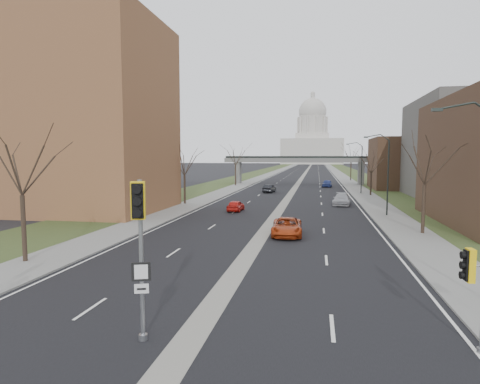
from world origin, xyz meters
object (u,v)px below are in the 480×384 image
(car_left_near, at_px, (236,206))
(car_right_near, at_px, (287,227))
(car_left_far, at_px, (269,189))
(car_right_mid, at_px, (342,199))
(signal_pole_median, at_px, (140,231))
(car_right_far, at_px, (327,183))

(car_left_near, bearing_deg, car_right_near, 119.54)
(car_left_far, height_order, car_right_near, car_right_near)
(car_right_mid, bearing_deg, car_left_near, -139.78)
(signal_pole_median, height_order, car_left_near, signal_pole_median)
(signal_pole_median, bearing_deg, car_right_far, 65.59)
(signal_pole_median, relative_size, car_right_mid, 1.08)
(car_left_far, bearing_deg, car_right_near, 106.53)
(signal_pole_median, distance_m, car_right_mid, 42.85)
(car_right_near, distance_m, car_right_far, 53.05)
(car_left_near, height_order, car_left_far, car_left_far)
(car_right_near, height_order, car_right_far, car_right_far)
(car_right_near, distance_m, car_right_mid, 22.44)
(signal_pole_median, distance_m, car_right_near, 20.58)
(car_right_near, bearing_deg, car_left_near, 114.73)
(car_left_near, xyz_separation_m, car_right_far, (11.44, 39.45, 0.13))
(car_left_far, distance_m, car_right_far, 17.92)
(signal_pole_median, height_order, car_right_mid, signal_pole_median)
(car_right_mid, relative_size, car_right_far, 1.15)
(car_right_near, xyz_separation_m, car_right_far, (4.45, 52.86, 0.06))
(car_right_far, bearing_deg, car_right_near, -89.40)
(car_left_near, xyz_separation_m, car_right_mid, (12.60, 8.31, 0.12))
(car_left_near, height_order, car_right_far, car_right_far)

